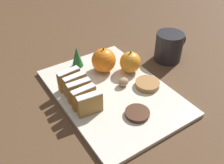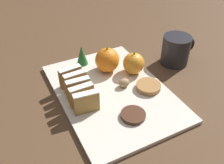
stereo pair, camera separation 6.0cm
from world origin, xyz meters
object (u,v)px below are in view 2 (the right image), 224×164
(orange_near, at_px, (107,60))
(walnut, at_px, (124,83))
(orange_far, at_px, (134,63))
(chocolate_cookie, at_px, (134,115))
(coffee_mug, at_px, (176,50))

(orange_near, relative_size, walnut, 2.65)
(orange_far, bearing_deg, walnut, -140.58)
(chocolate_cookie, bearing_deg, walnut, 72.57)
(orange_far, relative_size, chocolate_cookie, 1.16)
(orange_far, height_order, coffee_mug, coffee_mug)
(orange_far, relative_size, walnut, 2.35)
(walnut, bearing_deg, orange_near, 93.74)
(orange_near, bearing_deg, walnut, -86.26)
(coffee_mug, bearing_deg, orange_far, 179.99)
(chocolate_cookie, bearing_deg, orange_far, 59.74)
(walnut, bearing_deg, orange_far, 39.42)
(orange_far, distance_m, chocolate_cookie, 0.20)
(chocolate_cookie, distance_m, coffee_mug, 0.31)
(coffee_mug, bearing_deg, walnut, -167.47)
(orange_far, bearing_deg, chocolate_cookie, -120.26)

